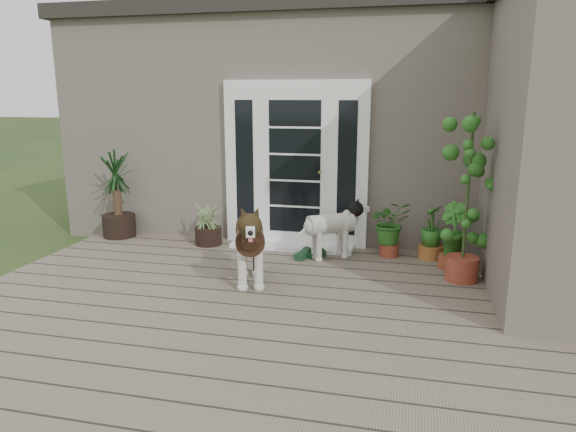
# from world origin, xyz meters

# --- Properties ---
(deck) EXTENTS (6.20, 4.60, 0.12)m
(deck) POSITION_xyz_m (0.00, 0.40, 0.06)
(deck) COLOR #6B5B4C
(deck) RESTS_ON ground
(house_main) EXTENTS (7.40, 4.00, 3.10)m
(house_main) POSITION_xyz_m (0.00, 4.65, 1.55)
(house_main) COLOR #665E54
(house_main) RESTS_ON ground
(roof_main) EXTENTS (7.60, 4.20, 0.20)m
(roof_main) POSITION_xyz_m (0.00, 4.65, 3.20)
(roof_main) COLOR #2D2826
(roof_main) RESTS_ON house_main
(door_unit) EXTENTS (1.90, 0.14, 2.15)m
(door_unit) POSITION_xyz_m (-0.20, 2.60, 1.19)
(door_unit) COLOR white
(door_unit) RESTS_ON deck
(door_step) EXTENTS (1.60, 0.40, 0.05)m
(door_step) POSITION_xyz_m (-0.20, 2.40, 0.14)
(door_step) COLOR white
(door_step) RESTS_ON deck
(brindle_dog) EXTENTS (0.68, 1.03, 0.79)m
(brindle_dog) POSITION_xyz_m (-0.34, 1.00, 0.52)
(brindle_dog) COLOR #3B2315
(brindle_dog) RESTS_ON deck
(white_dog) EXTENTS (0.82, 0.71, 0.64)m
(white_dog) POSITION_xyz_m (0.36, 2.06, 0.44)
(white_dog) COLOR white
(white_dog) RESTS_ON deck
(spider_plant) EXTENTS (0.75, 0.75, 0.63)m
(spider_plant) POSITION_xyz_m (-1.33, 2.30, 0.44)
(spider_plant) COLOR #91AA69
(spider_plant) RESTS_ON deck
(yucca) EXTENTS (0.98, 0.98, 1.24)m
(yucca) POSITION_xyz_m (-2.71, 2.40, 0.74)
(yucca) COLOR black
(yucca) RESTS_ON deck
(herb_a) EXTENTS (0.62, 0.62, 0.63)m
(herb_a) POSITION_xyz_m (1.06, 2.33, 0.44)
(herb_a) COLOR #1F5819
(herb_a) RESTS_ON deck
(herb_b) EXTENTS (0.50, 0.50, 0.56)m
(herb_b) POSITION_xyz_m (1.77, 2.01, 0.40)
(herb_b) COLOR #1C601B
(herb_b) RESTS_ON deck
(herb_c) EXTENTS (0.44, 0.44, 0.52)m
(herb_c) POSITION_xyz_m (1.56, 2.36, 0.38)
(herb_c) COLOR #255217
(herb_c) RESTS_ON deck
(sapling) EXTENTS (0.57, 0.57, 1.86)m
(sapling) POSITION_xyz_m (1.86, 1.62, 1.05)
(sapling) COLOR #1B5117
(sapling) RESTS_ON deck
(clog_left) EXTENTS (0.23, 0.36, 0.10)m
(clog_left) POSITION_xyz_m (0.03, 1.99, 0.17)
(clog_left) COLOR #16371F
(clog_left) RESTS_ON deck
(clog_right) EXTENTS (0.29, 0.29, 0.08)m
(clog_right) POSITION_xyz_m (0.19, 2.06, 0.16)
(clog_right) COLOR #16371E
(clog_right) RESTS_ON deck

